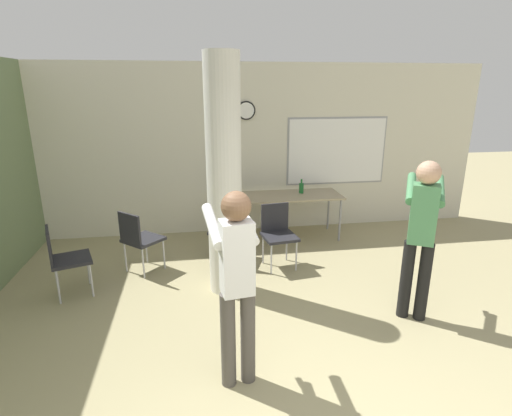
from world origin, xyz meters
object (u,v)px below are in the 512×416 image
Objects in this scene: chair_near_pillar at (139,237)px; person_playing_front at (236,275)px; person_playing_side at (421,229)px; bottle_on_table at (301,188)px; chair_table_left at (225,227)px; chair_table_front at (278,231)px; folding_table at (284,198)px; chair_by_left_wall at (64,256)px.

person_playing_front is (1.06, -2.27, 0.49)m from chair_near_pillar.
person_playing_side is at bearing -27.20° from chair_near_pillar.
chair_table_left is (-1.34, -0.85, -0.32)m from bottle_on_table.
chair_table_left is at bearing -147.64° from bottle_on_table.
chair_table_front is 2.41m from person_playing_front.
folding_table is at bearing 73.04° from chair_table_front.
chair_table_left is at bearing 19.50° from chair_by_left_wall.
bottle_on_table is at bearing 66.52° from person_playing_front.
chair_table_front is 1.00× the size of chair_table_left.
chair_by_left_wall is 2.08m from chair_table_left.
bottle_on_table is at bearing 32.36° from chair_table_left.
person_playing_side is at bearing 19.23° from person_playing_front.
folding_table is at bearing 23.73° from chair_near_pillar.
chair_near_pillar is at bearing -156.27° from folding_table.
person_playing_side reaches higher than chair_table_front.
person_playing_side is (1.19, -1.51, 0.51)m from chair_table_front.
person_playing_front reaches higher than folding_table.
folding_table is 1.29m from chair_table_left.
folding_table is 2.14× the size of chair_near_pillar.
person_playing_side is at bearing -42.95° from chair_table_left.
person_playing_front is (-0.10, -2.47, 0.49)m from chair_table_left.
bottle_on_table is at bearing 25.05° from chair_by_left_wall.
person_playing_front is (1.86, -1.77, 0.49)m from chair_by_left_wall.
person_playing_front reaches higher than chair_near_pillar.
chair_near_pillar is 1.18m from chair_table_left.
folding_table is 2.14× the size of chair_by_left_wall.
chair_table_front is (1.88, -0.06, 0.00)m from chair_near_pillar.
folding_table is at bearing 70.79° from person_playing_front.
person_playing_side is at bearing -70.99° from folding_table.
bottle_on_table is 0.14× the size of person_playing_front.
chair_by_left_wall and chair_table_left have the same top height.
folding_table is at bearing 36.88° from chair_table_left.
person_playing_side reaches higher than bottle_on_table.
folding_table is at bearing 26.10° from chair_by_left_wall.
chair_near_pillar is 0.50× the size of person_playing_side.
bottle_on_table reaches higher than chair_by_left_wall.
chair_by_left_wall is (-2.99, -1.47, -0.18)m from folding_table.
bottle_on_table is 2.68m from person_playing_side.
chair_table_front is 0.76m from chair_table_left.
bottle_on_table reaches higher than folding_table.
chair_by_left_wall is 1.00× the size of chair_table_left.
chair_table_front is 0.51× the size of person_playing_front.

